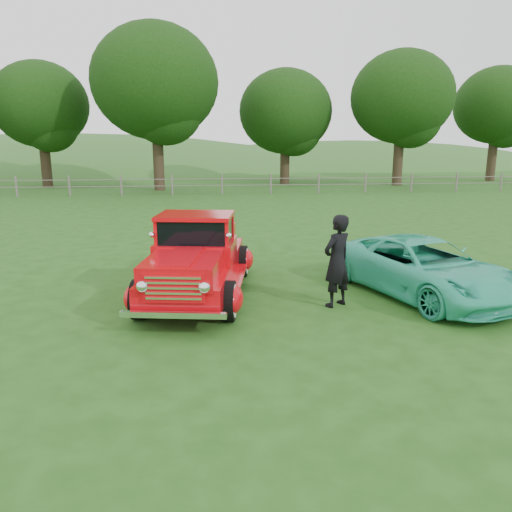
{
  "coord_description": "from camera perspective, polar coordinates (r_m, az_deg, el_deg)",
  "views": [
    {
      "loc": [
        -1.12,
        -8.57,
        3.28
      ],
      "look_at": [
        -0.09,
        1.2,
        0.98
      ],
      "focal_mm": 35.0,
      "sensor_mm": 36.0,
      "label": 1
    }
  ],
  "objects": [
    {
      "name": "fence_line",
      "position": [
        30.71,
        -3.92,
        8.16
      ],
      "size": [
        48.0,
        0.12,
        1.2
      ],
      "color": "#665D56",
      "rests_on": "ground"
    },
    {
      "name": "red_pickup",
      "position": [
        10.68,
        -6.75,
        -0.36
      ],
      "size": [
        2.8,
        5.2,
        1.78
      ],
      "rotation": [
        0.0,
        0.0,
        -0.16
      ],
      "color": "black",
      "rests_on": "ground"
    },
    {
      "name": "tree_near_east",
      "position": [
        38.12,
        3.39,
        16.13
      ],
      "size": [
        6.8,
        6.8,
        8.33
      ],
      "color": "#302418",
      "rests_on": "ground"
    },
    {
      "name": "tree_mid_west",
      "position": [
        38.22,
        -23.42,
        15.56
      ],
      "size": [
        6.4,
        6.4,
        8.46
      ],
      "color": "#302418",
      "rests_on": "ground"
    },
    {
      "name": "tree_near_west",
      "position": [
        33.88,
        -11.46,
        18.9
      ],
      "size": [
        8.0,
        8.0,
        10.42
      ],
      "color": "#302418",
      "rests_on": "ground"
    },
    {
      "name": "tree_far_east",
      "position": [
        45.04,
        25.87,
        15.21
      ],
      "size": [
        6.6,
        6.6,
        8.86
      ],
      "color": "#302418",
      "rests_on": "ground"
    },
    {
      "name": "teal_sedan",
      "position": [
        11.22,
        18.51,
        -1.26
      ],
      "size": [
        3.39,
        4.86,
        1.23
      ],
      "primitive_type": "imported",
      "rotation": [
        0.0,
        0.0,
        0.33
      ],
      "color": "#2FBF97",
      "rests_on": "ground"
    },
    {
      "name": "man",
      "position": [
        10.01,
        9.23,
        -0.57
      ],
      "size": [
        0.81,
        0.75,
        1.86
      ],
      "primitive_type": "imported",
      "rotation": [
        0.0,
        0.0,
        3.74
      ],
      "color": "black",
      "rests_on": "ground"
    },
    {
      "name": "distant_hills",
      "position": [
        68.55,
        -8.49,
        6.49
      ],
      "size": [
        116.0,
        60.0,
        18.0
      ],
      "color": "#2A5C21",
      "rests_on": "ground"
    },
    {
      "name": "ground",
      "position": [
        9.25,
        1.37,
        -7.6
      ],
      "size": [
        140.0,
        140.0,
        0.0
      ],
      "primitive_type": "plane",
      "color": "#1E4813",
      "rests_on": "ground"
    },
    {
      "name": "tree_mid_east",
      "position": [
        38.38,
        16.35,
        17.01
      ],
      "size": [
        7.2,
        7.2,
        9.44
      ],
      "color": "#302418",
      "rests_on": "ground"
    }
  ]
}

